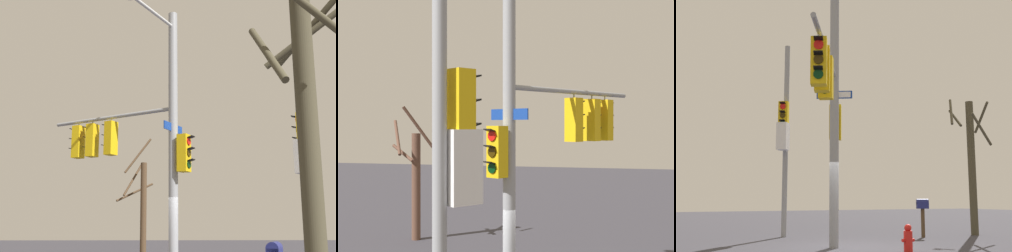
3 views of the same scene
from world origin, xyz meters
TOP-DOWN VIEW (x-y plane):
  - main_signal_pole_assembly at (0.73, 0.75)m, footprint 5.00×4.66m
  - secondary_pole_assembly at (0.47, -4.26)m, footprint 0.61×0.69m
  - bare_tree_across_street at (7.49, 1.00)m, footprint 1.46×1.69m
  - bare_tree_corner at (-6.65, -1.81)m, footprint 1.79×1.78m

SIDE VIEW (x-z plane):
  - bare_tree_across_street at x=7.49m, z-range -0.39..5.36m
  - bare_tree_corner at x=-6.65m, z-range 0.11..5.79m
  - secondary_pole_assembly at x=0.47m, z-range 0.18..7.64m
  - main_signal_pole_assembly at x=0.73m, z-range 0.31..8.59m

